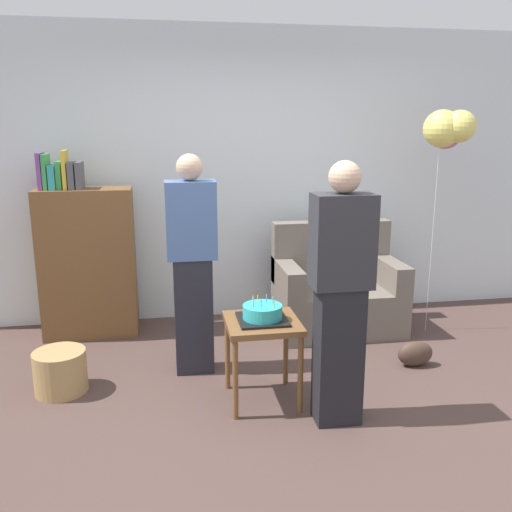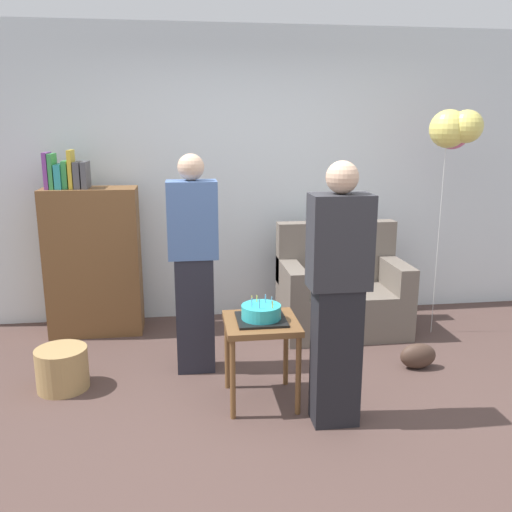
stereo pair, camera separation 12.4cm
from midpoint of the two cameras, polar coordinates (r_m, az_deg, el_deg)
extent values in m
plane|color=#4C3833|center=(3.66, 3.75, -16.41)|extent=(8.00, 8.00, 0.00)
cube|color=silver|center=(5.21, -0.52, 8.33)|extent=(6.00, 0.10, 2.70)
cube|color=#6B6056|center=(5.00, 9.70, -5.59)|extent=(1.10, 0.70, 0.40)
cube|color=#6B6056|center=(5.12, 9.02, 0.47)|extent=(1.10, 0.16, 0.56)
cube|color=#6B6056|center=(4.79, 4.48, -2.29)|extent=(0.16, 0.70, 0.24)
cube|color=#6B6056|center=(5.07, 14.93, -1.82)|extent=(0.16, 0.70, 0.24)
cube|color=brown|center=(4.99, -15.91, -0.59)|extent=(0.80, 0.36, 1.30)
cube|color=#7F3D93|center=(4.92, -20.27, 8.37)|extent=(0.04, 0.22, 0.30)
cube|color=#38934C|center=(4.91, -19.79, 8.34)|extent=(0.03, 0.23, 0.29)
cube|color=teal|center=(4.91, -19.15, 7.87)|extent=(0.05, 0.23, 0.20)
cube|color=#38934C|center=(4.89, -18.56, 8.06)|extent=(0.04, 0.18, 0.23)
cube|color=gold|center=(4.88, -18.02, 8.62)|extent=(0.03, 0.21, 0.32)
cube|color=#4C4C51|center=(4.88, -17.37, 8.09)|extent=(0.05, 0.24, 0.22)
cube|color=#4C4C51|center=(4.87, -16.67, 8.13)|extent=(0.04, 0.26, 0.22)
cube|color=brown|center=(3.61, 1.53, -7.06)|extent=(0.48, 0.48, 0.04)
cylinder|color=brown|center=(3.51, -1.41, -12.81)|extent=(0.04, 0.04, 0.53)
cylinder|color=brown|center=(3.58, 5.46, -12.35)|extent=(0.04, 0.04, 0.53)
cylinder|color=brown|center=(3.89, -2.11, -10.08)|extent=(0.04, 0.04, 0.53)
cylinder|color=brown|center=(3.95, 4.06, -9.73)|extent=(0.04, 0.04, 0.53)
cube|color=black|center=(3.60, 1.53, -6.64)|extent=(0.32, 0.32, 0.02)
cylinder|color=#2DB2B7|center=(3.59, 1.54, -5.85)|extent=(0.26, 0.26, 0.09)
cylinder|color=#66B2E5|center=(3.57, 2.65, -4.70)|extent=(0.01, 0.01, 0.05)
cylinder|color=#66B2E5|center=(3.61, 1.98, -4.48)|extent=(0.01, 0.01, 0.06)
cylinder|color=#F2CC4C|center=(3.63, 1.07, -4.47)|extent=(0.01, 0.01, 0.05)
cylinder|color=#F2CC4C|center=(3.58, 0.55, -4.63)|extent=(0.01, 0.01, 0.06)
cylinder|color=#66B2E5|center=(3.52, 0.57, -4.90)|extent=(0.01, 0.01, 0.06)
cylinder|color=#66B2E5|center=(3.50, 1.37, -5.02)|extent=(0.01, 0.01, 0.06)
cylinder|color=#F2CC4C|center=(3.51, 2.75, -5.10)|extent=(0.01, 0.01, 0.05)
cube|color=#23232D|center=(4.13, -5.54, -6.08)|extent=(0.28, 0.20, 0.88)
cube|color=#4C6BA3|center=(3.95, -5.78, 3.80)|extent=(0.36, 0.22, 0.56)
sphere|color=#D1A889|center=(3.91, -5.91, 9.23)|extent=(0.19, 0.19, 0.19)
cube|color=black|center=(3.45, 9.36, -10.29)|extent=(0.28, 0.20, 0.88)
cube|color=#2D2D33|center=(3.23, 9.85, 1.47)|extent=(0.36, 0.22, 0.56)
sphere|color=#D1A889|center=(3.18, 10.12, 8.10)|extent=(0.19, 0.19, 0.19)
cylinder|color=#A88451|center=(4.14, -18.78, -11.09)|extent=(0.36, 0.36, 0.30)
ellipsoid|color=#473328|center=(4.44, 17.35, -9.94)|extent=(0.28, 0.14, 0.20)
cylinder|color=silver|center=(5.00, 19.20, 1.75)|extent=(0.00, 0.00, 1.73)
sphere|color=#E5D666|center=(4.92, 20.18, 12.37)|extent=(0.32, 0.32, 0.32)
sphere|color=#E5D666|center=(4.92, 21.83, 12.46)|extent=(0.27, 0.27, 0.27)
sphere|color=#D65B84|center=(5.00, 20.55, 12.01)|extent=(0.28, 0.28, 0.28)
camera|label=1|loc=(0.06, -89.05, 0.23)|focal=38.28mm
camera|label=2|loc=(0.06, 90.95, -0.23)|focal=38.28mm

